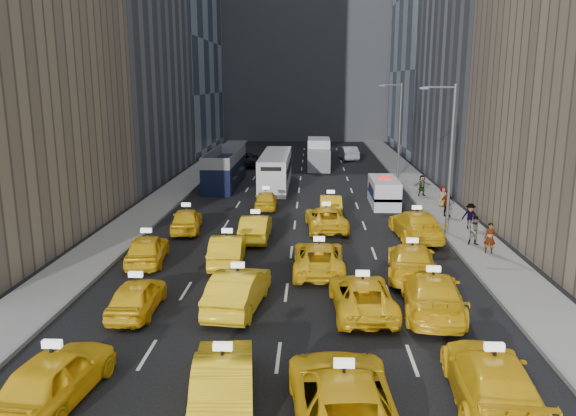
# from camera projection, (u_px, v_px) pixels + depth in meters

# --- Properties ---
(ground) EXTENTS (160.00, 160.00, 0.00)m
(ground) POSITION_uv_depth(u_px,v_px,m) (284.00, 310.00, 22.89)
(ground) COLOR black
(ground) RESTS_ON ground
(sidewalk_west) EXTENTS (3.00, 90.00, 0.15)m
(sidewalk_west) POSITION_uv_depth(u_px,v_px,m) (175.00, 190.00, 47.68)
(sidewalk_west) COLOR gray
(sidewalk_west) RESTS_ON ground
(sidewalk_east) EXTENTS (3.00, 90.00, 0.15)m
(sidewalk_east) POSITION_uv_depth(u_px,v_px,m) (424.00, 192.00, 46.80)
(sidewalk_east) COLOR gray
(sidewalk_east) RESTS_ON ground
(curb_west) EXTENTS (0.15, 90.00, 0.18)m
(curb_west) POSITION_uv_depth(u_px,v_px,m) (192.00, 190.00, 47.61)
(curb_west) COLOR slate
(curb_west) RESTS_ON ground
(curb_east) EXTENTS (0.15, 90.00, 0.18)m
(curb_east) POSITION_uv_depth(u_px,v_px,m) (407.00, 192.00, 46.86)
(curb_east) COLOR slate
(curb_east) RESTS_ON ground
(building_backdrop) EXTENTS (30.00, 12.00, 40.00)m
(building_backdrop) POSITION_uv_depth(u_px,v_px,m) (306.00, 11.00, 88.65)
(building_backdrop) COLOR slate
(building_backdrop) RESTS_ON ground
(streetlight_near) EXTENTS (2.15, 0.22, 9.00)m
(streetlight_near) POSITION_uv_depth(u_px,v_px,m) (449.00, 154.00, 33.12)
(streetlight_near) COLOR #595B60
(streetlight_near) RESTS_ON ground
(streetlight_far) EXTENTS (2.15, 0.22, 9.00)m
(streetlight_far) POSITION_uv_depth(u_px,v_px,m) (399.00, 127.00, 52.61)
(streetlight_far) COLOR #595B60
(streetlight_far) RESTS_ON ground
(taxi_0) EXTENTS (2.43, 4.84, 1.58)m
(taxi_0) POSITION_uv_depth(u_px,v_px,m) (55.00, 376.00, 16.24)
(taxi_0) COLOR yellow
(taxi_0) RESTS_ON ground
(taxi_1) EXTENTS (2.21, 4.93, 1.57)m
(taxi_1) POSITION_uv_depth(u_px,v_px,m) (224.00, 379.00, 16.12)
(taxi_1) COLOR yellow
(taxi_1) RESTS_ON ground
(taxi_2) EXTENTS (3.20, 6.21, 1.68)m
(taxi_2) POSITION_uv_depth(u_px,v_px,m) (343.00, 399.00, 14.97)
(taxi_2) COLOR yellow
(taxi_2) RESTS_ON ground
(taxi_3) EXTENTS (2.61, 5.63, 1.59)m
(taxi_3) POSITION_uv_depth(u_px,v_px,m) (491.00, 379.00, 16.04)
(taxi_3) COLOR yellow
(taxi_3) RESTS_ON ground
(taxi_4) EXTENTS (1.69, 4.13, 1.40)m
(taxi_4) POSITION_uv_depth(u_px,v_px,m) (137.00, 296.00, 22.53)
(taxi_4) COLOR yellow
(taxi_4) RESTS_ON ground
(taxi_5) EXTENTS (2.35, 5.19, 1.65)m
(taxi_5) POSITION_uv_depth(u_px,v_px,m) (238.00, 289.00, 22.92)
(taxi_5) COLOR yellow
(taxi_5) RESTS_ON ground
(taxi_6) EXTENTS (2.65, 5.23, 1.42)m
(taxi_6) POSITION_uv_depth(u_px,v_px,m) (362.00, 295.00, 22.61)
(taxi_6) COLOR yellow
(taxi_6) RESTS_ON ground
(taxi_7) EXTENTS (2.88, 5.88, 1.65)m
(taxi_7) POSITION_uv_depth(u_px,v_px,m) (432.00, 294.00, 22.48)
(taxi_7) COLOR yellow
(taxi_7) RESTS_ON ground
(taxi_8) EXTENTS (2.30, 4.66, 1.53)m
(taxi_8) POSITION_uv_depth(u_px,v_px,m) (147.00, 249.00, 28.67)
(taxi_8) COLOR yellow
(taxi_8) RESTS_ON ground
(taxi_9) EXTENTS (1.90, 4.74, 1.53)m
(taxi_9) POSITION_uv_depth(u_px,v_px,m) (228.00, 249.00, 28.60)
(taxi_9) COLOR yellow
(taxi_9) RESTS_ON ground
(taxi_10) EXTENTS (2.44, 5.27, 1.46)m
(taxi_10) POSITION_uv_depth(u_px,v_px,m) (319.00, 258.00, 27.36)
(taxi_10) COLOR yellow
(taxi_10) RESTS_ON ground
(taxi_11) EXTENTS (2.91, 5.65, 1.57)m
(taxi_11) POSITION_uv_depth(u_px,v_px,m) (411.00, 261.00, 26.74)
(taxi_11) COLOR yellow
(taxi_11) RESTS_ON ground
(taxi_12) EXTENTS (2.24, 4.53, 1.49)m
(taxi_12) POSITION_uv_depth(u_px,v_px,m) (187.00, 220.00, 34.80)
(taxi_12) COLOR yellow
(taxi_12) RESTS_ON ground
(taxi_13) EXTENTS (1.61, 4.56, 1.50)m
(taxi_13) POSITION_uv_depth(u_px,v_px,m) (256.00, 228.00, 32.92)
(taxi_13) COLOR yellow
(taxi_13) RESTS_ON ground
(taxi_14) EXTENTS (2.78, 5.32, 1.43)m
(taxi_14) POSITION_uv_depth(u_px,v_px,m) (326.00, 218.00, 35.33)
(taxi_14) COLOR yellow
(taxi_14) RESTS_ON ground
(taxi_15) EXTENTS (2.75, 5.92, 1.68)m
(taxi_15) POSITION_uv_depth(u_px,v_px,m) (416.00, 225.00, 33.20)
(taxi_15) COLOR yellow
(taxi_15) RESTS_ON ground
(taxi_16) EXTENTS (1.73, 4.02, 1.35)m
(taxi_16) POSITION_uv_depth(u_px,v_px,m) (266.00, 200.00, 41.00)
(taxi_16) COLOR yellow
(taxi_16) RESTS_ON ground
(taxi_17) EXTENTS (1.48, 4.23, 1.39)m
(taxi_17) POSITION_uv_depth(u_px,v_px,m) (331.00, 205.00, 39.32)
(taxi_17) COLOR yellow
(taxi_17) RESTS_ON ground
(nypd_van) EXTENTS (2.14, 5.13, 2.18)m
(nypd_van) POSITION_uv_depth(u_px,v_px,m) (384.00, 193.00, 42.09)
(nypd_van) COLOR silver
(nypd_van) RESTS_ON ground
(double_decker) EXTENTS (2.91, 10.85, 3.13)m
(double_decker) POSITION_uv_depth(u_px,v_px,m) (225.00, 168.00, 50.14)
(double_decker) COLOR black
(double_decker) RESTS_ON ground
(city_bus) EXTENTS (3.80, 11.56, 2.93)m
(city_bus) POSITION_uv_depth(u_px,v_px,m) (276.00, 170.00, 49.74)
(city_bus) COLOR silver
(city_bus) RESTS_ON ground
(box_truck) EXTENTS (2.55, 6.89, 3.12)m
(box_truck) POSITION_uv_depth(u_px,v_px,m) (319.00, 154.00, 59.99)
(box_truck) COLOR silver
(box_truck) RESTS_ON ground
(misc_car_0) EXTENTS (1.49, 4.09, 1.34)m
(misc_car_0) POSITION_uv_depth(u_px,v_px,m) (384.00, 182.00, 48.06)
(misc_car_0) COLOR #9FA2A7
(misc_car_0) RESTS_ON ground
(misc_car_1) EXTENTS (2.82, 5.62, 1.53)m
(misc_car_1) POSITION_uv_depth(u_px,v_px,m) (246.00, 159.00, 61.65)
(misc_car_1) COLOR black
(misc_car_1) RESTS_ON ground
(misc_car_2) EXTENTS (2.65, 5.85, 1.66)m
(misc_car_2) POSITION_uv_depth(u_px,v_px,m) (317.00, 151.00, 68.96)
(misc_car_2) COLOR slate
(misc_car_2) RESTS_ON ground
(misc_car_3) EXTENTS (1.83, 4.38, 1.48)m
(misc_car_3) POSITION_uv_depth(u_px,v_px,m) (276.00, 154.00, 66.01)
(misc_car_3) COLOR black
(misc_car_3) RESTS_ON ground
(misc_car_4) EXTENTS (2.36, 5.10, 1.62)m
(misc_car_4) POSITION_uv_depth(u_px,v_px,m) (348.00, 153.00, 66.77)
(misc_car_4) COLOR #9B9DA3
(misc_car_4) RESTS_ON ground
(pedestrian_0) EXTENTS (0.68, 0.52, 1.66)m
(pedestrian_0) POSITION_uv_depth(u_px,v_px,m) (490.00, 238.00, 29.86)
(pedestrian_0) COLOR gray
(pedestrian_0) RESTS_ON sidewalk_east
(pedestrian_1) EXTENTS (0.82, 0.48, 1.65)m
(pedestrian_1) POSITION_uv_depth(u_px,v_px,m) (476.00, 231.00, 31.35)
(pedestrian_1) COLOR gray
(pedestrian_1) RESTS_ON sidewalk_east
(pedestrian_2) EXTENTS (1.09, 0.57, 1.61)m
(pedestrian_2) POSITION_uv_depth(u_px,v_px,m) (470.00, 216.00, 34.80)
(pedestrian_2) COLOR gray
(pedestrian_2) RESTS_ON sidewalk_east
(pedestrian_3) EXTENTS (1.16, 0.78, 1.82)m
(pedestrian_3) POSITION_uv_depth(u_px,v_px,m) (447.00, 203.00, 38.06)
(pedestrian_3) COLOR gray
(pedestrian_3) RESTS_ON sidewalk_east
(pedestrian_4) EXTENTS (0.82, 0.59, 1.52)m
(pedestrian_4) POSITION_uv_depth(u_px,v_px,m) (443.00, 196.00, 41.13)
(pedestrian_4) COLOR gray
(pedestrian_4) RESTS_ON sidewalk_east
(pedestrian_5) EXTENTS (1.60, 0.78, 1.66)m
(pedestrian_5) POSITION_uv_depth(u_px,v_px,m) (422.00, 185.00, 44.97)
(pedestrian_5) COLOR gray
(pedestrian_5) RESTS_ON sidewalk_east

